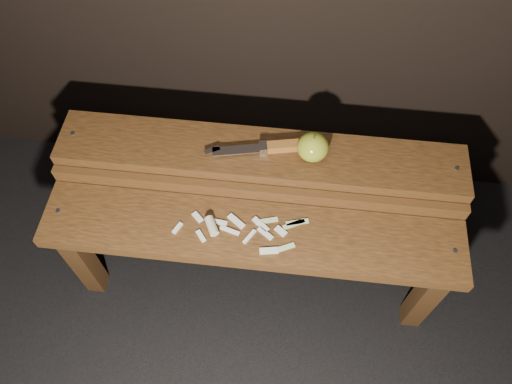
# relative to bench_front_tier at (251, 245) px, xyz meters

# --- Properties ---
(ground) EXTENTS (60.00, 60.00, 0.00)m
(ground) POSITION_rel_bench_front_tier_xyz_m (0.00, 0.06, -0.35)
(ground) COLOR black
(bench_front_tier) EXTENTS (1.20, 0.20, 0.42)m
(bench_front_tier) POSITION_rel_bench_front_tier_xyz_m (0.00, 0.00, 0.00)
(bench_front_tier) COLOR #361F0D
(bench_front_tier) RESTS_ON ground
(bench_rear_tier) EXTENTS (1.20, 0.21, 0.50)m
(bench_rear_tier) POSITION_rel_bench_front_tier_xyz_m (0.00, 0.23, 0.06)
(bench_rear_tier) COLOR #361F0D
(bench_rear_tier) RESTS_ON ground
(apple) EXTENTS (0.09, 0.09, 0.09)m
(apple) POSITION_rel_bench_front_tier_xyz_m (0.15, 0.23, 0.19)
(apple) COLOR olive
(apple) RESTS_ON bench_rear_tier
(knife) EXTENTS (0.30, 0.09, 0.03)m
(knife) POSITION_rel_bench_front_tier_xyz_m (0.04, 0.24, 0.16)
(knife) COLOR brown
(knife) RESTS_ON bench_rear_tier
(apple_scraps) EXTENTS (0.38, 0.13, 0.03)m
(apple_scraps) POSITION_rel_bench_front_tier_xyz_m (-0.05, 0.01, 0.07)
(apple_scraps) COLOR beige
(apple_scraps) RESTS_ON bench_front_tier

